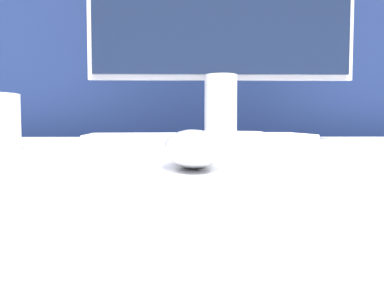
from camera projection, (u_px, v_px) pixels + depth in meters
partition_panel at (196, 146)px, 1.19m from camera, size 5.00×0.03×1.39m
computer_mouse_near at (193, 148)px, 0.36m from camera, size 0.06×0.13×0.04m
keyboard at (198, 141)px, 0.60m from camera, size 0.38×0.18×0.02m
monitor at (221, 1)px, 0.85m from camera, size 0.61×0.20×0.58m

